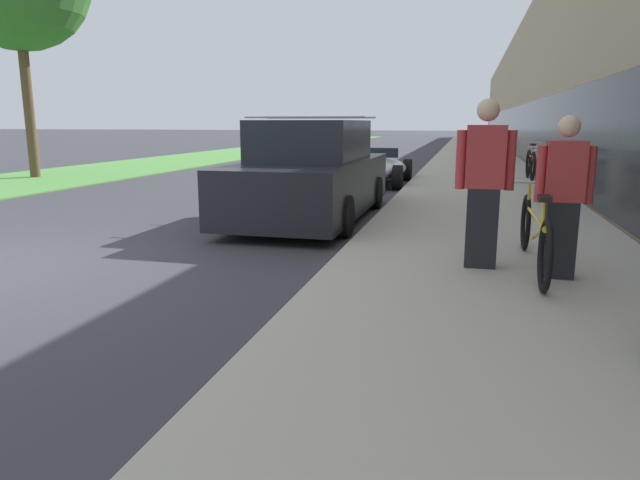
{
  "coord_description": "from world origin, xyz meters",
  "views": [
    {
      "loc": [
        5.21,
        -4.85,
        1.61
      ],
      "look_at": [
        0.75,
        12.59,
        -2.12
      ],
      "focal_mm": 32.0,
      "sensor_mm": 36.0,
      "label": 1
    }
  ],
  "objects_px": {
    "cruiser_bike_middle": "(541,172)",
    "person_bystander": "(484,184)",
    "bike_rack_hoop": "(549,185)",
    "cruiser_bike_farthest": "(530,164)",
    "tandem_bicycle": "(534,234)",
    "parked_sedan_curbside": "(312,175)",
    "vintage_roadster_curbside": "(374,169)",
    "cruiser_bike_nearest": "(548,183)",
    "person_rider": "(563,198)"
  },
  "relations": [
    {
      "from": "parked_sedan_curbside",
      "to": "bike_rack_hoop",
      "type": "bearing_deg",
      "value": 5.93
    },
    {
      "from": "cruiser_bike_farthest",
      "to": "person_bystander",
      "type": "bearing_deg",
      "value": -98.33
    },
    {
      "from": "person_bystander",
      "to": "tandem_bicycle",
      "type": "bearing_deg",
      "value": 6.28
    },
    {
      "from": "tandem_bicycle",
      "to": "cruiser_bike_middle",
      "type": "height_order",
      "value": "cruiser_bike_middle"
    },
    {
      "from": "person_bystander",
      "to": "cruiser_bike_nearest",
      "type": "height_order",
      "value": "person_bystander"
    },
    {
      "from": "person_rider",
      "to": "vintage_roadster_curbside",
      "type": "relative_size",
      "value": 0.38
    },
    {
      "from": "tandem_bicycle",
      "to": "person_rider",
      "type": "bearing_deg",
      "value": -57.62
    },
    {
      "from": "tandem_bicycle",
      "to": "cruiser_bike_middle",
      "type": "xyz_separation_m",
      "value": [
        0.9,
        7.36,
        0.04
      ]
    },
    {
      "from": "cruiser_bike_nearest",
      "to": "vintage_roadster_curbside",
      "type": "distance_m",
      "value": 5.46
    },
    {
      "from": "person_bystander",
      "to": "bike_rack_hoop",
      "type": "bearing_deg",
      "value": 72.91
    },
    {
      "from": "cruiser_bike_middle",
      "to": "person_bystander",
      "type": "bearing_deg",
      "value": -100.86
    },
    {
      "from": "tandem_bicycle",
      "to": "person_bystander",
      "type": "distance_m",
      "value": 0.73
    },
    {
      "from": "cruiser_bike_nearest",
      "to": "parked_sedan_curbside",
      "type": "distance_m",
      "value": 4.36
    },
    {
      "from": "cruiser_bike_farthest",
      "to": "parked_sedan_curbside",
      "type": "distance_m",
      "value": 7.82
    },
    {
      "from": "parked_sedan_curbside",
      "to": "tandem_bicycle",
      "type": "bearing_deg",
      "value": -44.39
    },
    {
      "from": "person_bystander",
      "to": "vintage_roadster_curbside",
      "type": "xyz_separation_m",
      "value": [
        -2.55,
        8.92,
        -0.59
      ]
    },
    {
      "from": "cruiser_bike_nearest",
      "to": "bike_rack_hoop",
      "type": "bearing_deg",
      "value": -96.73
    },
    {
      "from": "person_bystander",
      "to": "bike_rack_hoop",
      "type": "distance_m",
      "value": 3.77
    },
    {
      "from": "bike_rack_hoop",
      "to": "parked_sedan_curbside",
      "type": "height_order",
      "value": "parked_sedan_curbside"
    },
    {
      "from": "cruiser_bike_farthest",
      "to": "cruiser_bike_middle",
      "type": "bearing_deg",
      "value": -90.42
    },
    {
      "from": "parked_sedan_curbside",
      "to": "cruiser_bike_nearest",
      "type": "bearing_deg",
      "value": 24.76
    },
    {
      "from": "cruiser_bike_nearest",
      "to": "parked_sedan_curbside",
      "type": "xyz_separation_m",
      "value": [
        -3.96,
        -1.82,
        0.21
      ]
    },
    {
      "from": "person_rider",
      "to": "cruiser_bike_nearest",
      "type": "bearing_deg",
      "value": 84.04
    },
    {
      "from": "tandem_bicycle",
      "to": "cruiser_bike_middle",
      "type": "bearing_deg",
      "value": 83.05
    },
    {
      "from": "person_rider",
      "to": "cruiser_bike_nearest",
      "type": "xyz_separation_m",
      "value": [
        0.55,
        5.27,
        -0.37
      ]
    },
    {
      "from": "tandem_bicycle",
      "to": "cruiser_bike_nearest",
      "type": "xyz_separation_m",
      "value": [
        0.75,
        4.96,
        0.05
      ]
    },
    {
      "from": "parked_sedan_curbside",
      "to": "vintage_roadster_curbside",
      "type": "height_order",
      "value": "parked_sedan_curbside"
    },
    {
      "from": "person_bystander",
      "to": "cruiser_bike_middle",
      "type": "distance_m",
      "value": 7.57
    },
    {
      "from": "bike_rack_hoop",
      "to": "cruiser_bike_farthest",
      "type": "xyz_separation_m",
      "value": [
        0.34,
        6.25,
        -0.11
      ]
    },
    {
      "from": "cruiser_bike_farthest",
      "to": "parked_sedan_curbside",
      "type": "relative_size",
      "value": 0.4
    },
    {
      "from": "bike_rack_hoop",
      "to": "parked_sedan_curbside",
      "type": "xyz_separation_m",
      "value": [
        -3.79,
        -0.39,
        0.1
      ]
    },
    {
      "from": "tandem_bicycle",
      "to": "cruiser_bike_farthest",
      "type": "distance_m",
      "value": 9.82
    },
    {
      "from": "cruiser_bike_farthest",
      "to": "tandem_bicycle",
      "type": "bearing_deg",
      "value": -95.34
    },
    {
      "from": "person_bystander",
      "to": "cruiser_bike_nearest",
      "type": "relative_size",
      "value": 0.96
    },
    {
      "from": "cruiser_bike_nearest",
      "to": "tandem_bicycle",
      "type": "bearing_deg",
      "value": -98.56
    },
    {
      "from": "vintage_roadster_curbside",
      "to": "cruiser_bike_middle",
      "type": "bearing_deg",
      "value": -20.64
    },
    {
      "from": "vintage_roadster_curbside",
      "to": "cruiser_bike_nearest",
      "type": "bearing_deg",
      "value": -45.55
    },
    {
      "from": "tandem_bicycle",
      "to": "cruiser_bike_nearest",
      "type": "bearing_deg",
      "value": 81.44
    },
    {
      "from": "person_rider",
      "to": "person_bystander",
      "type": "height_order",
      "value": "person_bystander"
    },
    {
      "from": "person_rider",
      "to": "cruiser_bike_nearest",
      "type": "distance_m",
      "value": 5.32
    },
    {
      "from": "cruiser_bike_middle",
      "to": "vintage_roadster_curbside",
      "type": "xyz_separation_m",
      "value": [
        -3.97,
        1.5,
        -0.12
      ]
    },
    {
      "from": "cruiser_bike_farthest",
      "to": "vintage_roadster_curbside",
      "type": "height_order",
      "value": "cruiser_bike_farthest"
    },
    {
      "from": "person_rider",
      "to": "person_bystander",
      "type": "distance_m",
      "value": 0.77
    },
    {
      "from": "cruiser_bike_nearest",
      "to": "person_rider",
      "type": "bearing_deg",
      "value": -95.96
    },
    {
      "from": "person_rider",
      "to": "cruiser_bike_farthest",
      "type": "bearing_deg",
      "value": 85.93
    },
    {
      "from": "person_rider",
      "to": "tandem_bicycle",
      "type": "bearing_deg",
      "value": 122.38
    },
    {
      "from": "bike_rack_hoop",
      "to": "parked_sedan_curbside",
      "type": "bearing_deg",
      "value": -174.07
    },
    {
      "from": "cruiser_bike_middle",
      "to": "parked_sedan_curbside",
      "type": "bearing_deg",
      "value": -134.2
    },
    {
      "from": "person_rider",
      "to": "cruiser_bike_farthest",
      "type": "xyz_separation_m",
      "value": [
        0.72,
        10.09,
        -0.38
      ]
    },
    {
      "from": "cruiser_bike_nearest",
      "to": "vintage_roadster_curbside",
      "type": "bearing_deg",
      "value": 134.45
    }
  ]
}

